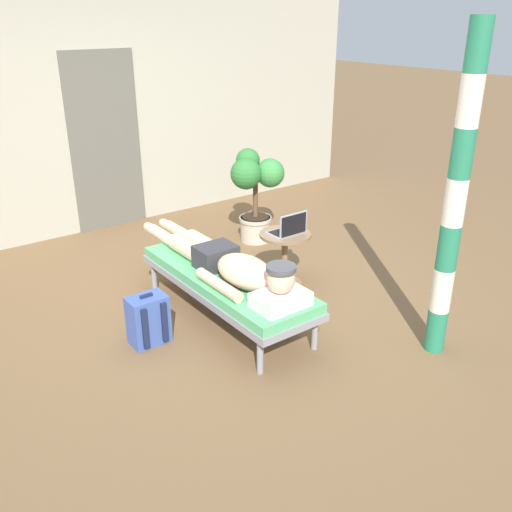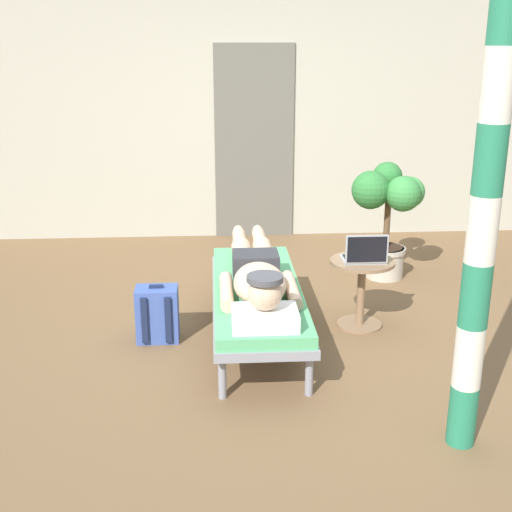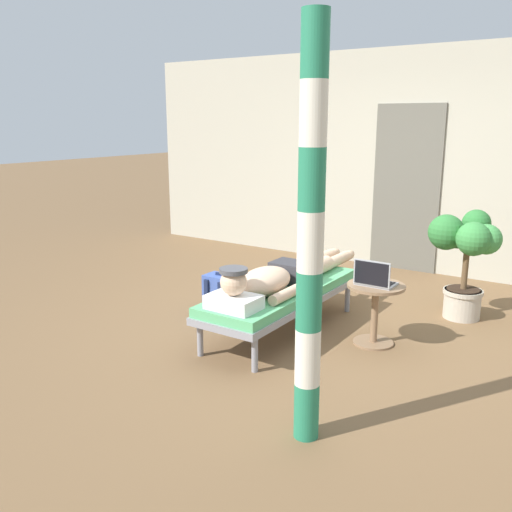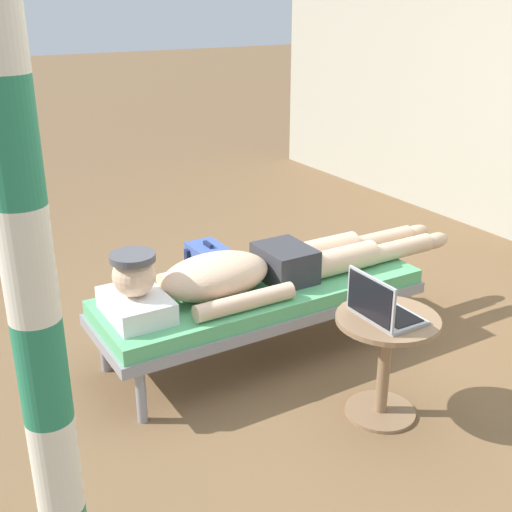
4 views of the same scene
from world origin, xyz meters
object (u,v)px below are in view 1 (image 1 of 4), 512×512
object	(u,v)px
person_reclining	(229,264)
porch_post	(455,202)
side_table	(285,250)
potted_plant	(256,185)
lounge_chair	(226,281)
backpack	(148,320)
laptop	(289,229)

from	to	relation	value
person_reclining	porch_post	world-z (taller)	porch_post
side_table	potted_plant	xyz separation A→B (m)	(0.44, 1.04, 0.31)
side_table	porch_post	xyz separation A→B (m)	(0.22, -1.58, 0.84)
person_reclining	potted_plant	size ratio (longest dim) A/B	2.11
side_table	lounge_chair	bearing A→B (deg)	-165.88
person_reclining	potted_plant	world-z (taller)	potted_plant
backpack	potted_plant	xyz separation A→B (m)	(1.95, 1.20, 0.47)
backpack	side_table	bearing A→B (deg)	5.90
person_reclining	laptop	size ratio (longest dim) A/B	7.00
lounge_chair	person_reclining	distance (m)	0.18
backpack	lounge_chair	bearing A→B (deg)	-3.54
lounge_chair	potted_plant	bearing A→B (deg)	45.09
laptop	potted_plant	xyz separation A→B (m)	(0.44, 1.09, 0.08)
potted_plant	backpack	bearing A→B (deg)	-148.47
porch_post	side_table	bearing A→B (deg)	97.80
porch_post	lounge_chair	bearing A→B (deg)	126.35
side_table	backpack	world-z (taller)	side_table
person_reclining	laptop	distance (m)	0.82
side_table	backpack	distance (m)	1.53
lounge_chair	person_reclining	size ratio (longest dim) A/B	0.85
laptop	backpack	world-z (taller)	laptop
porch_post	laptop	bearing A→B (deg)	98.06
porch_post	person_reclining	bearing A→B (deg)	127.29
laptop	backpack	bearing A→B (deg)	-176.03
porch_post	potted_plant	bearing A→B (deg)	85.06
person_reclining	side_table	bearing A→B (deg)	17.20
laptop	potted_plant	distance (m)	1.18
person_reclining	side_table	world-z (taller)	person_reclining
backpack	laptop	bearing A→B (deg)	3.97
side_table	potted_plant	bearing A→B (deg)	67.01
lounge_chair	person_reclining	world-z (taller)	person_reclining
person_reclining	backpack	world-z (taller)	person_reclining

